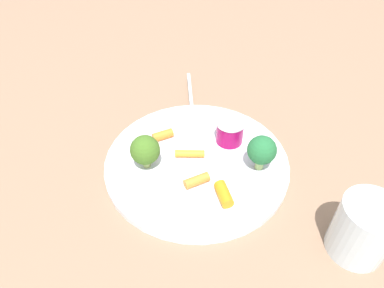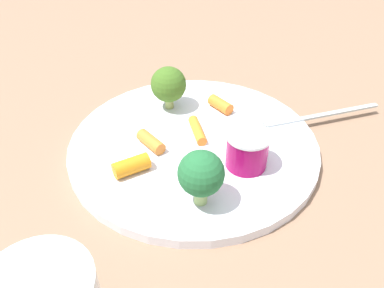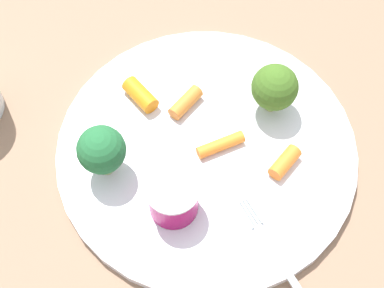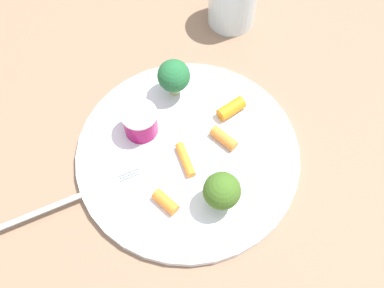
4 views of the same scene
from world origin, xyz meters
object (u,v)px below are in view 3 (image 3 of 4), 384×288
object	(u,v)px
carrot_stick_2	(221,145)
broccoli_floret_1	(275,88)
carrot_stick_3	(186,102)
carrot_stick_1	(285,162)
broccoli_floret_0	(102,150)
carrot_stick_0	(139,96)
sauce_cup	(173,198)
plate	(206,149)

from	to	relation	value
carrot_stick_2	broccoli_floret_1	bearing A→B (deg)	171.45
carrot_stick_3	carrot_stick_2	bearing A→B (deg)	74.40
carrot_stick_1	carrot_stick_3	size ratio (longest dim) A/B	0.90
carrot_stick_1	carrot_stick_3	world-z (taller)	same
broccoli_floret_0	carrot_stick_3	xyz separation A→B (m)	(-0.10, 0.01, -0.03)
carrot_stick_0	carrot_stick_3	distance (m)	0.05
sauce_cup	carrot_stick_0	world-z (taller)	sauce_cup
carrot_stick_2	carrot_stick_3	xyz separation A→B (m)	(-0.02, -0.06, 0.00)
broccoli_floret_1	carrot_stick_2	world-z (taller)	broccoli_floret_1
broccoli_floret_0	carrot_stick_0	bearing A→B (deg)	-159.86
broccoli_floret_0	carrot_stick_1	world-z (taller)	broccoli_floret_0
sauce_cup	carrot_stick_0	bearing A→B (deg)	-123.16
broccoli_floret_0	carrot_stick_1	bearing A→B (deg)	130.30
carrot_stick_0	carrot_stick_3	size ratio (longest dim) A/B	1.01
broccoli_floret_0	carrot_stick_2	bearing A→B (deg)	141.29
sauce_cup	carrot_stick_2	distance (m)	0.08
broccoli_floret_0	plate	bearing A→B (deg)	144.09
carrot_stick_3	broccoli_floret_1	bearing A→B (deg)	128.64
broccoli_floret_0	carrot_stick_0	size ratio (longest dim) A/B	1.55
broccoli_floret_0	carrot_stick_3	world-z (taller)	broccoli_floret_0
carrot_stick_2	carrot_stick_1	bearing A→B (deg)	110.79
broccoli_floret_0	carrot_stick_2	size ratio (longest dim) A/B	1.26
sauce_cup	carrot_stick_0	distance (m)	0.12
carrot_stick_1	carrot_stick_3	distance (m)	0.12
plate	carrot_stick_0	size ratio (longest dim) A/B	7.56
plate	broccoli_floret_0	xyz separation A→B (m)	(0.08, -0.06, 0.04)
plate	broccoli_floret_1	size ratio (longest dim) A/B	5.10
sauce_cup	carrot_stick_3	size ratio (longest dim) A/B	1.23
sauce_cup	broccoli_floret_1	world-z (taller)	broccoli_floret_1
sauce_cup	broccoli_floret_0	size ratio (longest dim) A/B	0.79
carrot_stick_0	carrot_stick_1	bearing A→B (deg)	101.37
sauce_cup	broccoli_floret_1	bearing A→B (deg)	177.87
plate	carrot_stick_3	world-z (taller)	carrot_stick_3
carrot_stick_0	carrot_stick_2	world-z (taller)	carrot_stick_0
carrot_stick_0	carrot_stick_2	xyz separation A→B (m)	(-0.01, 0.10, -0.00)
carrot_stick_2	carrot_stick_3	size ratio (longest dim) A/B	1.24
sauce_cup	carrot_stick_3	bearing A→B (deg)	-146.07
sauce_cup	carrot_stick_3	distance (m)	0.11
plate	carrot_stick_3	xyz separation A→B (m)	(-0.02, -0.05, 0.01)
carrot_stick_1	carrot_stick_2	xyz separation A→B (m)	(0.02, -0.06, -0.00)
carrot_stick_0	carrot_stick_1	distance (m)	0.16
plate	carrot_stick_0	xyz separation A→B (m)	(0.00, -0.09, 0.01)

